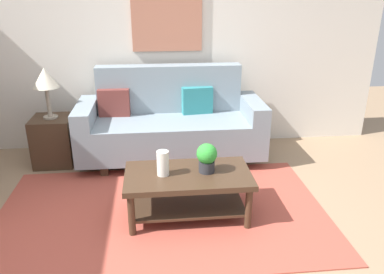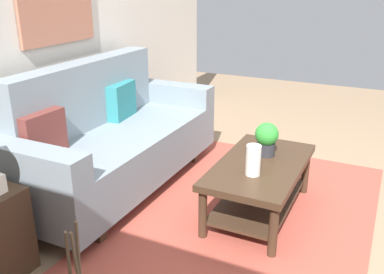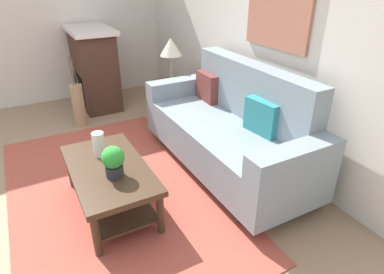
{
  "view_description": "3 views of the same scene",
  "coord_description": "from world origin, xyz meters",
  "px_view_note": "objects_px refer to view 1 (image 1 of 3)",
  "views": [
    {
      "loc": [
        -0.04,
        -2.53,
        1.94
      ],
      "look_at": [
        0.31,
        0.85,
        0.6
      ],
      "focal_mm": 35.79,
      "sensor_mm": 36.0,
      "label": 1
    },
    {
      "loc": [
        -2.59,
        -0.37,
        1.73
      ],
      "look_at": [
        -0.05,
        0.87,
        0.66
      ],
      "focal_mm": 39.68,
      "sensor_mm": 36.0,
      "label": 2
    },
    {
      "loc": [
        2.59,
        -0.05,
        1.9
      ],
      "look_at": [
        0.32,
        1.19,
        0.56
      ],
      "focal_mm": 30.54,
      "sensor_mm": 36.0,
      "label": 3
    }
  ],
  "objects_px": {
    "throw_pillow_maroon": "(114,103)",
    "potted_plant_tabletop": "(207,157)",
    "couch": "(171,124)",
    "framed_painting": "(167,20)",
    "tabletop_vase": "(163,163)",
    "side_table": "(54,141)",
    "table_lamp": "(45,80)",
    "throw_pillow_teal": "(197,100)",
    "coffee_table": "(188,185)"
  },
  "relations": [
    {
      "from": "side_table",
      "to": "framed_painting",
      "type": "relative_size",
      "value": 0.67
    },
    {
      "from": "coffee_table",
      "to": "table_lamp",
      "type": "distance_m",
      "value": 2.04
    },
    {
      "from": "couch",
      "to": "side_table",
      "type": "height_order",
      "value": "couch"
    },
    {
      "from": "throw_pillow_teal",
      "to": "coffee_table",
      "type": "relative_size",
      "value": 0.33
    },
    {
      "from": "throw_pillow_maroon",
      "to": "tabletop_vase",
      "type": "xyz_separation_m",
      "value": [
        0.52,
        -1.41,
        -0.14
      ]
    },
    {
      "from": "potted_plant_tabletop",
      "to": "side_table",
      "type": "distance_m",
      "value": 2.06
    },
    {
      "from": "potted_plant_tabletop",
      "to": "table_lamp",
      "type": "xyz_separation_m",
      "value": [
        -1.61,
        1.26,
        0.42
      ]
    },
    {
      "from": "throw_pillow_maroon",
      "to": "throw_pillow_teal",
      "type": "relative_size",
      "value": 1.0
    },
    {
      "from": "tabletop_vase",
      "to": "table_lamp",
      "type": "distance_m",
      "value": 1.83
    },
    {
      "from": "coffee_table",
      "to": "side_table",
      "type": "distance_m",
      "value": 1.92
    },
    {
      "from": "couch",
      "to": "table_lamp",
      "type": "distance_m",
      "value": 1.47
    },
    {
      "from": "framed_painting",
      "to": "throw_pillow_maroon",
      "type": "bearing_deg",
      "value": -152.36
    },
    {
      "from": "couch",
      "to": "throw_pillow_maroon",
      "type": "distance_m",
      "value": 0.71
    },
    {
      "from": "tabletop_vase",
      "to": "throw_pillow_teal",
      "type": "bearing_deg",
      "value": 72.01
    },
    {
      "from": "coffee_table",
      "to": "potted_plant_tabletop",
      "type": "height_order",
      "value": "potted_plant_tabletop"
    },
    {
      "from": "tabletop_vase",
      "to": "framed_painting",
      "type": "bearing_deg",
      "value": 85.68
    },
    {
      "from": "throw_pillow_maroon",
      "to": "framed_painting",
      "type": "bearing_deg",
      "value": 27.64
    },
    {
      "from": "couch",
      "to": "throw_pillow_maroon",
      "type": "relative_size",
      "value": 5.87
    },
    {
      "from": "throw_pillow_maroon",
      "to": "table_lamp",
      "type": "distance_m",
      "value": 0.78
    },
    {
      "from": "potted_plant_tabletop",
      "to": "side_table",
      "type": "height_order",
      "value": "potted_plant_tabletop"
    },
    {
      "from": "throw_pillow_maroon",
      "to": "throw_pillow_teal",
      "type": "distance_m",
      "value": 0.98
    },
    {
      "from": "throw_pillow_maroon",
      "to": "tabletop_vase",
      "type": "bearing_deg",
      "value": -69.78
    },
    {
      "from": "throw_pillow_maroon",
      "to": "coffee_table",
      "type": "bearing_deg",
      "value": -62.33
    },
    {
      "from": "couch",
      "to": "framed_painting",
      "type": "xyz_separation_m",
      "value": [
        0.0,
        0.47,
        1.14
      ]
    },
    {
      "from": "table_lamp",
      "to": "couch",
      "type": "bearing_deg",
      "value": 0.02
    },
    {
      "from": "throw_pillow_maroon",
      "to": "potted_plant_tabletop",
      "type": "relative_size",
      "value": 1.37
    },
    {
      "from": "side_table",
      "to": "throw_pillow_teal",
      "type": "bearing_deg",
      "value": 4.32
    },
    {
      "from": "coffee_table",
      "to": "table_lamp",
      "type": "relative_size",
      "value": 1.93
    },
    {
      "from": "tabletop_vase",
      "to": "table_lamp",
      "type": "relative_size",
      "value": 0.38
    },
    {
      "from": "tabletop_vase",
      "to": "side_table",
      "type": "bearing_deg",
      "value": 133.69
    },
    {
      "from": "couch",
      "to": "potted_plant_tabletop",
      "type": "relative_size",
      "value": 8.07
    },
    {
      "from": "coffee_table",
      "to": "potted_plant_tabletop",
      "type": "xyz_separation_m",
      "value": [
        0.17,
        0.01,
        0.26
      ]
    },
    {
      "from": "side_table",
      "to": "table_lamp",
      "type": "bearing_deg",
      "value": 180.0
    },
    {
      "from": "side_table",
      "to": "framed_painting",
      "type": "height_order",
      "value": "framed_painting"
    },
    {
      "from": "couch",
      "to": "side_table",
      "type": "xyz_separation_m",
      "value": [
        -1.36,
        -0.0,
        -0.15
      ]
    },
    {
      "from": "side_table",
      "to": "table_lamp",
      "type": "distance_m",
      "value": 0.71
    },
    {
      "from": "potted_plant_tabletop",
      "to": "table_lamp",
      "type": "height_order",
      "value": "table_lamp"
    },
    {
      "from": "coffee_table",
      "to": "potted_plant_tabletop",
      "type": "relative_size",
      "value": 4.2
    },
    {
      "from": "throw_pillow_maroon",
      "to": "tabletop_vase",
      "type": "distance_m",
      "value": 1.51
    },
    {
      "from": "couch",
      "to": "framed_painting",
      "type": "bearing_deg",
      "value": 90.0
    },
    {
      "from": "tabletop_vase",
      "to": "throw_pillow_maroon",
      "type": "bearing_deg",
      "value": 110.22
    },
    {
      "from": "table_lamp",
      "to": "framed_painting",
      "type": "relative_size",
      "value": 0.68
    },
    {
      "from": "throw_pillow_maroon",
      "to": "throw_pillow_teal",
      "type": "bearing_deg",
      "value": 0.0
    },
    {
      "from": "couch",
      "to": "coffee_table",
      "type": "bearing_deg",
      "value": -86.24
    },
    {
      "from": "throw_pillow_teal",
      "to": "tabletop_vase",
      "type": "xyz_separation_m",
      "value": [
        -0.46,
        -1.41,
        -0.14
      ]
    },
    {
      "from": "throw_pillow_teal",
      "to": "framed_painting",
      "type": "xyz_separation_m",
      "value": [
        -0.33,
        0.34,
        0.89
      ]
    },
    {
      "from": "throw_pillow_maroon",
      "to": "tabletop_vase",
      "type": "relative_size",
      "value": 1.64
    },
    {
      "from": "side_table",
      "to": "table_lamp",
      "type": "xyz_separation_m",
      "value": [
        -0.0,
        0.0,
        0.71
      ]
    },
    {
      "from": "table_lamp",
      "to": "framed_painting",
      "type": "xyz_separation_m",
      "value": [
        1.36,
        0.47,
        0.58
      ]
    },
    {
      "from": "coffee_table",
      "to": "throw_pillow_teal",
      "type": "bearing_deg",
      "value": 80.21
    }
  ]
}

